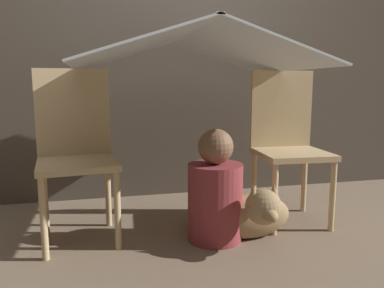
{
  "coord_description": "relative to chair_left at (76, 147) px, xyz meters",
  "views": [
    {
      "loc": [
        -0.51,
        -2.02,
        0.9
      ],
      "look_at": [
        0.0,
        0.16,
        0.55
      ],
      "focal_mm": 35.0,
      "sensor_mm": 36.0,
      "label": 1
    }
  ],
  "objects": [
    {
      "name": "wall_back",
      "position": [
        0.68,
        0.77,
        0.71
      ],
      "size": [
        7.0,
        0.05,
        2.5
      ],
      "color": "#4C4238",
      "rests_on": "ground_plane"
    },
    {
      "name": "chair_left",
      "position": [
        0.0,
        0.0,
        0.0
      ],
      "size": [
        0.48,
        0.48,
        1.0
      ],
      "rotation": [
        0.0,
        0.0,
        0.12
      ],
      "color": "#D1B27F",
      "rests_on": "ground_plane"
    },
    {
      "name": "dog",
      "position": [
        0.99,
        -0.32,
        -0.38
      ],
      "size": [
        0.5,
        0.42,
        0.38
      ],
      "color": "#9E7F56",
      "rests_on": "ground_plane"
    },
    {
      "name": "chair_right",
      "position": [
        1.35,
        0.0,
        0.0
      ],
      "size": [
        0.46,
        0.46,
        1.0
      ],
      "rotation": [
        0.0,
        0.0,
        -0.06
      ],
      "color": "#D1B27F",
      "rests_on": "ground_plane"
    },
    {
      "name": "ground_plane",
      "position": [
        0.68,
        -0.24,
        -0.54
      ],
      "size": [
        8.8,
        8.8,
        0.0
      ],
      "primitive_type": "plane",
      "color": "#7A6651"
    },
    {
      "name": "sheet_canopy",
      "position": [
        0.68,
        -0.09,
        0.56
      ],
      "size": [
        1.34,
        1.1,
        0.23
      ],
      "color": "silver"
    },
    {
      "name": "person_front",
      "position": [
        0.78,
        -0.24,
        -0.27
      ],
      "size": [
        0.32,
        0.32,
        0.66
      ],
      "color": "maroon",
      "rests_on": "ground_plane"
    },
    {
      "name": "floor_cushion",
      "position": [
        0.86,
        -0.05,
        -0.49
      ],
      "size": [
        0.34,
        0.27,
        0.1
      ],
      "color": "#CC664C",
      "rests_on": "ground_plane"
    }
  ]
}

